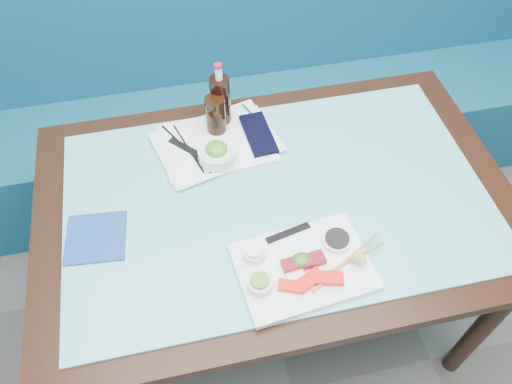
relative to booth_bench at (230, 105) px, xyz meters
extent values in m
cube|color=navy|center=(0.00, -0.07, -0.15)|extent=(3.00, 0.55, 0.45)
cube|color=navy|center=(0.00, 0.15, 0.33)|extent=(3.00, 0.12, 0.95)
cube|color=black|center=(0.00, -0.84, 0.36)|extent=(1.40, 0.90, 0.04)
cylinder|color=black|center=(0.62, -1.21, -0.02)|extent=(0.06, 0.06, 0.71)
cylinder|color=black|center=(-0.62, -0.47, -0.02)|extent=(0.06, 0.06, 0.71)
cylinder|color=black|center=(0.62, -0.47, -0.02)|extent=(0.06, 0.06, 0.71)
cube|color=#65C2CA|center=(0.00, -0.84, 0.38)|extent=(1.22, 0.76, 0.01)
cube|color=white|center=(0.01, -1.09, 0.39)|extent=(0.37, 0.28, 0.02)
cube|color=red|center=(-0.04, -1.14, 0.41)|extent=(0.07, 0.05, 0.02)
cube|color=#FF100A|center=(0.01, -1.14, 0.41)|extent=(0.08, 0.06, 0.02)
cube|color=#FE150A|center=(0.06, -1.14, 0.41)|extent=(0.08, 0.05, 0.02)
cube|color=maroon|center=(-0.02, -1.08, 0.41)|extent=(0.06, 0.04, 0.02)
cube|color=maroon|center=(0.04, -1.08, 0.41)|extent=(0.07, 0.05, 0.02)
ellipsoid|color=#26781B|center=(0.01, -1.08, 0.41)|extent=(0.06, 0.05, 0.03)
cylinder|color=white|center=(-0.11, -1.12, 0.41)|extent=(0.07, 0.07, 0.03)
cylinder|color=#699C32|center=(-0.11, -1.12, 0.43)|extent=(0.06, 0.06, 0.01)
cylinder|color=white|center=(-0.11, -1.03, 0.41)|extent=(0.08, 0.08, 0.03)
cylinder|color=white|center=(-0.11, -1.03, 0.43)|extent=(0.05, 0.05, 0.01)
cylinder|color=white|center=(0.12, -1.04, 0.41)|extent=(0.09, 0.09, 0.02)
cylinder|color=black|center=(0.12, -1.04, 0.42)|extent=(0.08, 0.08, 0.01)
cone|color=#D8BF66|center=(0.16, -1.12, 0.43)|extent=(0.06, 0.06, 0.05)
cube|color=black|center=(0.00, -0.98, 0.40)|extent=(0.13, 0.05, 0.00)
cylinder|color=tan|center=(0.12, -1.10, 0.41)|extent=(0.22, 0.14, 0.01)
cylinder|color=#A9764F|center=(0.13, -1.10, 0.40)|extent=(0.21, 0.07, 0.01)
cube|color=white|center=(-0.14, -0.60, 0.39)|extent=(0.36, 0.28, 0.01)
cube|color=white|center=(-0.14, -0.60, 0.40)|extent=(0.42, 0.34, 0.00)
cylinder|color=white|center=(-0.15, -0.67, 0.42)|extent=(0.14, 0.14, 0.05)
ellipsoid|color=#439121|center=(-0.15, -0.67, 0.45)|extent=(0.08, 0.08, 0.03)
cylinder|color=black|center=(-0.13, -0.54, 0.46)|extent=(0.08, 0.08, 0.13)
cube|color=black|center=(0.00, -0.60, 0.40)|extent=(0.09, 0.19, 0.01)
cylinder|color=silver|center=(-0.01, -0.49, 0.40)|extent=(0.04, 0.09, 0.01)
cylinder|color=black|center=(-0.24, -0.61, 0.40)|extent=(0.13, 0.24, 0.01)
cylinder|color=black|center=(-0.23, -0.61, 0.40)|extent=(0.07, 0.22, 0.01)
cube|color=black|center=(-0.23, -0.61, 0.40)|extent=(0.11, 0.12, 0.00)
cylinder|color=black|center=(-0.10, -0.50, 0.47)|extent=(0.08, 0.08, 0.18)
cylinder|color=white|center=(-0.10, -0.50, 0.59)|extent=(0.03, 0.03, 0.04)
cylinder|color=red|center=(-0.10, -0.50, 0.61)|extent=(0.03, 0.03, 0.01)
cube|color=navy|center=(-0.52, -0.87, 0.39)|extent=(0.18, 0.18, 0.01)
camera|label=1|loc=(-0.25, -1.69, 1.54)|focal=35.00mm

